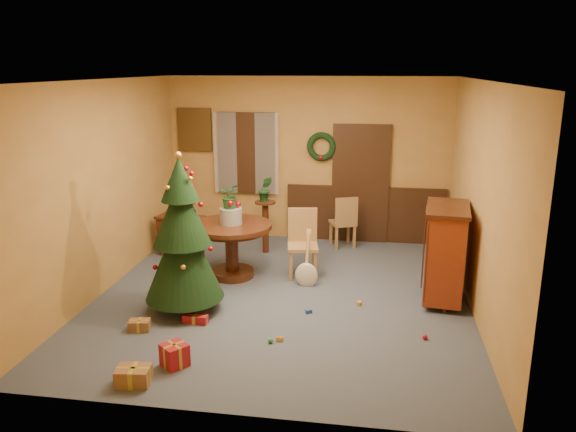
% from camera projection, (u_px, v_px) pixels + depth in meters
% --- Properties ---
extents(room_envelope, '(5.50, 5.50, 5.50)m').
position_uv_depth(room_envelope, '(319.00, 179.00, 9.99)').
color(room_envelope, '#333B4A').
rests_on(room_envelope, ground).
extents(dining_table, '(1.20, 1.20, 0.82)m').
position_uv_depth(dining_table, '(232.00, 240.00, 8.31)').
color(dining_table, '#33180B').
rests_on(dining_table, floor).
extents(urn, '(0.33, 0.33, 0.24)m').
position_uv_depth(urn, '(231.00, 216.00, 8.21)').
color(urn, slate).
rests_on(urn, dining_table).
extents(centerpiece_plant, '(0.34, 0.29, 0.37)m').
position_uv_depth(centerpiece_plant, '(230.00, 196.00, 8.13)').
color(centerpiece_plant, '#1E4C23').
rests_on(centerpiece_plant, urn).
extents(chair_near, '(0.50, 0.50, 1.02)m').
position_uv_depth(chair_near, '(303.00, 240.00, 8.39)').
color(chair_near, olive).
rests_on(chair_near, floor).
extents(chair_far, '(0.52, 0.52, 0.92)m').
position_uv_depth(chair_far, '(344.00, 220.00, 9.66)').
color(chair_far, olive).
rests_on(chair_far, floor).
extents(guitar, '(0.35, 0.52, 0.76)m').
position_uv_depth(guitar, '(306.00, 260.00, 8.01)').
color(guitar, beige).
rests_on(guitar, floor).
extents(plant_stand, '(0.35, 0.35, 0.89)m').
position_uv_depth(plant_stand, '(265.00, 221.00, 9.40)').
color(plant_stand, '#33180B').
rests_on(plant_stand, floor).
extents(stand_plant, '(0.27, 0.24, 0.42)m').
position_uv_depth(stand_plant, '(265.00, 189.00, 9.26)').
color(stand_plant, '#19471E').
rests_on(stand_plant, plant_stand).
extents(christmas_tree, '(1.01, 1.01, 2.07)m').
position_uv_depth(christmas_tree, '(182.00, 238.00, 7.05)').
color(christmas_tree, '#382111').
rests_on(christmas_tree, floor).
extents(writing_desk, '(0.82, 0.51, 0.68)m').
position_uv_depth(writing_desk, '(180.00, 226.00, 9.28)').
color(writing_desk, '#33180B').
rests_on(writing_desk, floor).
extents(sideboard, '(0.65, 1.07, 1.31)m').
position_uv_depth(sideboard, '(445.00, 251.00, 7.43)').
color(sideboard, '#62200B').
rests_on(sideboard, floor).
extents(gift_a, '(0.36, 0.28, 0.18)m').
position_uv_depth(gift_a, '(134.00, 376.00, 5.59)').
color(gift_a, brown).
rests_on(gift_a, floor).
extents(gift_b, '(0.34, 0.34, 0.25)m').
position_uv_depth(gift_b, '(175.00, 355.00, 5.92)').
color(gift_b, maroon).
rests_on(gift_b, floor).
extents(gift_c, '(0.27, 0.21, 0.13)m').
position_uv_depth(gift_c, '(140.00, 325.00, 6.72)').
color(gift_c, brown).
rests_on(gift_c, floor).
extents(gift_d, '(0.31, 0.15, 0.11)m').
position_uv_depth(gift_d, '(195.00, 319.00, 6.92)').
color(gift_d, maroon).
rests_on(gift_d, floor).
extents(toy_a, '(0.09, 0.09, 0.05)m').
position_uv_depth(toy_a, '(309.00, 311.00, 7.20)').
color(toy_a, '#224A96').
rests_on(toy_a, floor).
extents(toy_b, '(0.06, 0.06, 0.06)m').
position_uv_depth(toy_b, '(271.00, 341.00, 6.42)').
color(toy_b, '#268C3D').
rests_on(toy_b, floor).
extents(toy_c, '(0.06, 0.09, 0.05)m').
position_uv_depth(toy_c, '(359.00, 303.00, 7.44)').
color(toy_c, gold).
rests_on(toy_c, floor).
extents(toy_d, '(0.06, 0.06, 0.06)m').
position_uv_depth(toy_d, '(425.00, 337.00, 6.50)').
color(toy_d, '#AA0B14').
rests_on(toy_d, floor).
extents(toy_e, '(0.08, 0.05, 0.05)m').
position_uv_depth(toy_e, '(280.00, 339.00, 6.47)').
color(toy_e, gold).
rests_on(toy_e, floor).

